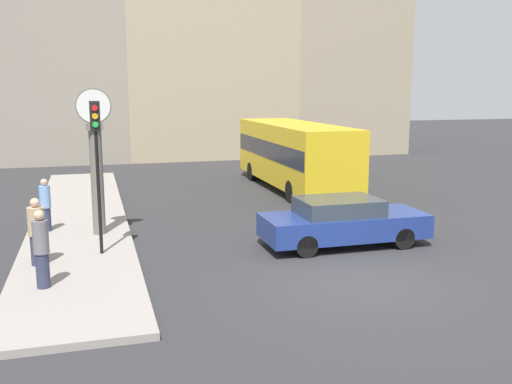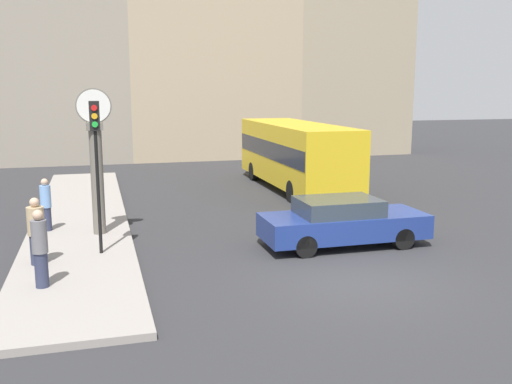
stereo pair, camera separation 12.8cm
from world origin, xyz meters
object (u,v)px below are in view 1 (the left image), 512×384
at_px(sedan_car, 343,222).
at_px(pedestrian_grey_jacket, 41,249).
at_px(traffic_light_near, 96,146).
at_px(street_clock, 96,166).
at_px(bus_distant, 294,152).
at_px(pedestrian_blue_stripe, 45,205).
at_px(pedestrian_tan_coat, 37,232).

height_order(sedan_car, pedestrian_grey_jacket, pedestrian_grey_jacket).
bearing_deg(traffic_light_near, street_clock, 90.28).
bearing_deg(pedestrian_grey_jacket, street_clock, 74.39).
xyz_separation_m(bus_distant, pedestrian_blue_stripe, (-10.19, -5.74, -0.71)).
xyz_separation_m(bus_distant, pedestrian_grey_jacket, (-9.91, -11.11, -0.64)).
xyz_separation_m(sedan_car, pedestrian_blue_stripe, (-8.32, 3.55, 0.26)).
bearing_deg(traffic_light_near, bus_distant, 45.37).
distance_m(street_clock, pedestrian_blue_stripe, 2.16).
height_order(sedan_car, bus_distant, bus_distant).
relative_size(traffic_light_near, street_clock, 0.93).
bearing_deg(bus_distant, traffic_light_near, -134.63).
bearing_deg(pedestrian_tan_coat, traffic_light_near, 20.95).
bearing_deg(sedan_car, pedestrian_grey_jacket, -167.23).
bearing_deg(sedan_car, traffic_light_near, 175.20).
height_order(sedan_car, pedestrian_tan_coat, pedestrian_tan_coat).
bearing_deg(bus_distant, pedestrian_grey_jacket, -131.71).
xyz_separation_m(sedan_car, street_clock, (-6.76, 2.76, 1.53)).
distance_m(sedan_car, pedestrian_grey_jacket, 8.25).
bearing_deg(traffic_light_near, pedestrian_grey_jacket, -118.40).
bearing_deg(street_clock, pedestrian_blue_stripe, 153.12).
bearing_deg(street_clock, pedestrian_tan_coat, -118.67).
xyz_separation_m(bus_distant, traffic_light_near, (-8.61, -8.73, 1.35)).
height_order(bus_distant, pedestrian_blue_stripe, bus_distant).
xyz_separation_m(street_clock, pedestrian_tan_coat, (-1.52, -2.78, -1.25)).
xyz_separation_m(traffic_light_near, pedestrian_blue_stripe, (-1.57, 2.99, -2.05)).
bearing_deg(pedestrian_blue_stripe, pedestrian_tan_coat, -89.34).
height_order(street_clock, pedestrian_grey_jacket, street_clock).
distance_m(bus_distant, traffic_light_near, 12.33).
distance_m(pedestrian_tan_coat, pedestrian_grey_jacket, 1.82).
bearing_deg(sedan_car, pedestrian_blue_stripe, 156.87).
relative_size(traffic_light_near, pedestrian_blue_stripe, 2.47).
height_order(pedestrian_blue_stripe, pedestrian_grey_jacket, pedestrian_grey_jacket).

